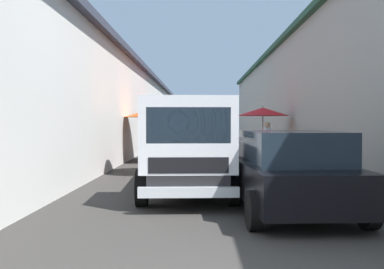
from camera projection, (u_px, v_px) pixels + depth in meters
name	position (u px, v px, depth m)	size (l,w,h in m)	color
ground	(214.00, 162.00, 17.06)	(90.00, 90.00, 0.00)	#33302D
building_left_whitewash	(58.00, 107.00, 19.37)	(49.80, 7.50, 4.56)	silver
building_right_concrete	(368.00, 94.00, 19.10)	(49.80, 7.50, 5.77)	#A39E93
fruit_stall_far_right	(158.00, 118.00, 16.99)	(2.75, 2.75, 2.31)	#9E9EA3
fruit_stall_far_left	(167.00, 117.00, 12.96)	(2.29, 2.29, 2.33)	#9E9EA3
fruit_stall_near_left	(262.00, 118.00, 18.94)	(2.34, 2.34, 2.35)	#9E9EA3
fruit_stall_mid_lane	(182.00, 122.00, 21.71)	(2.64, 2.64, 2.09)	#9E9EA3
hatchback_car	(288.00, 171.00, 7.58)	(4.01, 2.12, 1.45)	black
delivery_truck	(187.00, 150.00, 8.79)	(5.00, 2.16, 2.08)	black
vendor_by_crates	(267.00, 140.00, 15.58)	(0.62, 0.35, 1.63)	#665B4C
plastic_stool	(194.00, 153.00, 17.93)	(0.30, 0.30, 0.43)	#194CB2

